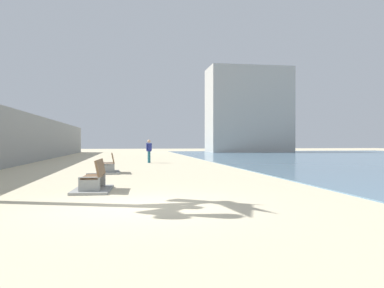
# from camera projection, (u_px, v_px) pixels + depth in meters

# --- Properties ---
(ground_plane) EXTENTS (120.00, 120.00, 0.00)m
(ground_plane) POSITION_uv_depth(u_px,v_px,m) (131.00, 164.00, 26.92)
(ground_plane) COLOR beige
(seawall) EXTENTS (0.80, 64.00, 3.57)m
(seawall) POSITION_uv_depth(u_px,v_px,m) (17.00, 138.00, 25.69)
(seawall) COLOR gray
(seawall) RESTS_ON ground
(bench_near) EXTENTS (1.21, 2.16, 0.98)m
(bench_near) POSITION_uv_depth(u_px,v_px,m) (94.00, 183.00, 12.03)
(bench_near) COLOR gray
(bench_near) RESTS_ON ground
(bench_far) EXTENTS (1.19, 2.15, 0.98)m
(bench_far) POSITION_uv_depth(u_px,v_px,m) (109.00, 168.00, 18.95)
(bench_far) COLOR gray
(bench_far) RESTS_ON ground
(person_walking) EXTENTS (0.42, 0.38, 1.68)m
(person_walking) POSITION_uv_depth(u_px,v_px,m) (149.00, 149.00, 28.15)
(person_walking) COLOR teal
(person_walking) RESTS_ON ground
(harbor_building) EXTENTS (12.00, 6.00, 12.38)m
(harbor_building) POSITION_uv_depth(u_px,v_px,m) (249.00, 110.00, 57.33)
(harbor_building) COLOR #ADAAA3
(harbor_building) RESTS_ON ground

